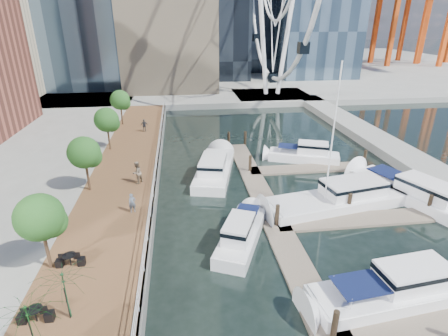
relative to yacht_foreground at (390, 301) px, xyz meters
The scene contains 15 objects.
ground 7.17m from the yacht_foreground, behind, with size 520.00×520.00×0.00m, color black.
boardwalk 22.05m from the yacht_foreground, 137.17° to the left, with size 6.00×60.00×1.00m, color brown.
seawall 19.96m from the yacht_foreground, 131.30° to the left, with size 0.25×60.00×1.00m, color #595954.
land_far 102.24m from the yacht_foreground, 94.02° to the left, with size 200.00×114.00×1.00m, color gray.
breakwater 23.76m from the yacht_foreground, 57.30° to the left, with size 4.00×60.00×1.00m, color gray.
pier 52.44m from the yacht_foreground, 82.51° to the left, with size 14.00×12.00×1.00m, color gray.
railing 20.08m from the yacht_foreground, 131.52° to the left, with size 0.10×60.00×1.05m, color white, non-canonical shape.
floating_docks 10.01m from the yacht_foreground, 85.43° to the left, with size 16.00×34.00×2.60m.
street_trees 23.64m from the yacht_foreground, 143.01° to the left, with size 2.60×42.60×4.60m.
yacht_foreground is the anchor object (origin of this frame).
pedestrian_near 17.66m from the yacht_foreground, 146.18° to the left, with size 0.54×0.35×1.47m, color #4F5A6A.
pedestrian_mid 20.95m from the yacht_foreground, 134.92° to the left, with size 0.96×0.75×1.98m, color #7E6A57.
pedestrian_far 33.84m from the yacht_foreground, 116.94° to the left, with size 0.95×0.39×1.62m, color #2D3139.
moored_yachts 10.33m from the yacht_foreground, 85.28° to the left, with size 22.20×33.33×11.50m.
cafe_seating 17.35m from the yacht_foreground, behind, with size 4.73×8.99×2.70m.
Camera 1 is at (-3.66, -13.30, 14.03)m, focal length 28.00 mm.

